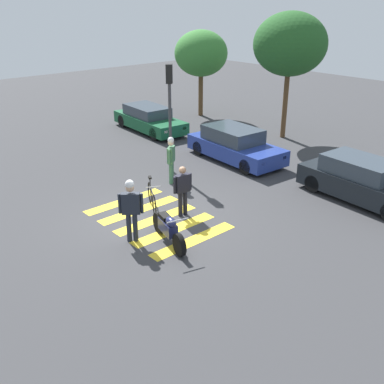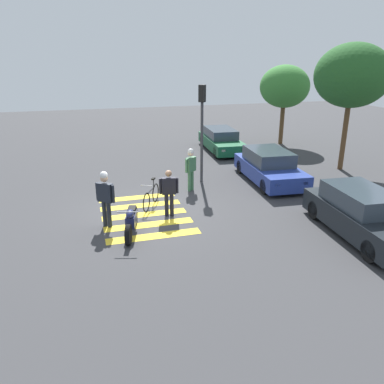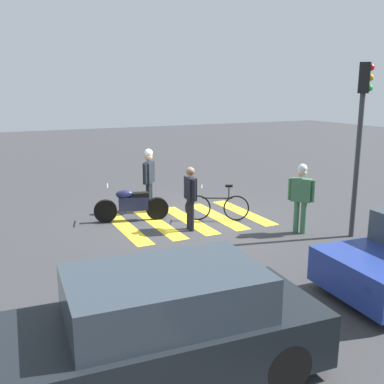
{
  "view_description": "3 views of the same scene",
  "coord_description": "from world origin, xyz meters",
  "px_view_note": "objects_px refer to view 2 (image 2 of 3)",
  "views": [
    {
      "loc": [
        10.21,
        -7.47,
        6.41
      ],
      "look_at": [
        0.38,
        1.18,
        0.72
      ],
      "focal_mm": 41.83,
      "sensor_mm": 36.0,
      "label": 1
    },
    {
      "loc": [
        12.47,
        -1.83,
        5.29
      ],
      "look_at": [
        0.17,
        1.7,
        0.74
      ],
      "focal_mm": 35.79,
      "sensor_mm": 36.0,
      "label": 2
    },
    {
      "loc": [
        5.24,
        10.91,
        3.61
      ],
      "look_at": [
        0.32,
        0.88,
        1.02
      ],
      "focal_mm": 42.07,
      "sensor_mm": 36.0,
      "label": 3
    }
  ],
  "objects_px": {
    "police_motorcycle": "(131,221)",
    "car_blue_hatchback": "(269,167)",
    "officer_on_foot": "(169,190)",
    "traffic_light_pole": "(202,118)",
    "leaning_bicycle": "(151,196)",
    "officer_by_motorcycle": "(105,195)",
    "car_green_compact": "(221,140)",
    "pedestrian_bystander": "(191,167)",
    "car_black_suv": "(362,214)"
  },
  "relations": [
    {
      "from": "police_motorcycle",
      "to": "car_blue_hatchback",
      "type": "bearing_deg",
      "value": 119.47
    },
    {
      "from": "officer_on_foot",
      "to": "traffic_light_pole",
      "type": "xyz_separation_m",
      "value": [
        -3.39,
        2.25,
        1.87
      ]
    },
    {
      "from": "leaning_bicycle",
      "to": "officer_by_motorcycle",
      "type": "relative_size",
      "value": 0.84
    },
    {
      "from": "traffic_light_pole",
      "to": "officer_by_motorcycle",
      "type": "bearing_deg",
      "value": -49.9
    },
    {
      "from": "car_green_compact",
      "to": "traffic_light_pole",
      "type": "bearing_deg",
      "value": -28.14
    },
    {
      "from": "officer_by_motorcycle",
      "to": "traffic_light_pole",
      "type": "height_order",
      "value": "traffic_light_pole"
    },
    {
      "from": "officer_on_foot",
      "to": "car_blue_hatchback",
      "type": "bearing_deg",
      "value": 117.1
    },
    {
      "from": "police_motorcycle",
      "to": "traffic_light_pole",
      "type": "bearing_deg",
      "value": 140.45
    },
    {
      "from": "officer_by_motorcycle",
      "to": "car_green_compact",
      "type": "height_order",
      "value": "officer_by_motorcycle"
    },
    {
      "from": "officer_on_foot",
      "to": "officer_by_motorcycle",
      "type": "xyz_separation_m",
      "value": [
        0.32,
        -2.15,
        0.16
      ]
    },
    {
      "from": "officer_on_foot",
      "to": "pedestrian_bystander",
      "type": "xyz_separation_m",
      "value": [
        -2.38,
        1.46,
        0.09
      ]
    },
    {
      "from": "police_motorcycle",
      "to": "officer_on_foot",
      "type": "xyz_separation_m",
      "value": [
        -1.1,
        1.46,
        0.49
      ]
    },
    {
      "from": "pedestrian_bystander",
      "to": "car_green_compact",
      "type": "xyz_separation_m",
      "value": [
        -6.41,
        3.68,
        -0.41
      ]
    },
    {
      "from": "officer_on_foot",
      "to": "traffic_light_pole",
      "type": "height_order",
      "value": "traffic_light_pole"
    },
    {
      "from": "leaning_bicycle",
      "to": "car_blue_hatchback",
      "type": "bearing_deg",
      "value": 105.85
    },
    {
      "from": "car_green_compact",
      "to": "car_black_suv",
      "type": "height_order",
      "value": "car_black_suv"
    },
    {
      "from": "car_black_suv",
      "to": "traffic_light_pole",
      "type": "relative_size",
      "value": 1.08
    },
    {
      "from": "car_black_suv",
      "to": "police_motorcycle",
      "type": "bearing_deg",
      "value": -106.49
    },
    {
      "from": "car_green_compact",
      "to": "car_black_suv",
      "type": "bearing_deg",
      "value": 1.22
    },
    {
      "from": "leaning_bicycle",
      "to": "car_black_suv",
      "type": "bearing_deg",
      "value": 54.42
    },
    {
      "from": "pedestrian_bystander",
      "to": "car_black_suv",
      "type": "xyz_separation_m",
      "value": [
        5.5,
        3.93,
        -0.35
      ]
    },
    {
      "from": "pedestrian_bystander",
      "to": "car_black_suv",
      "type": "bearing_deg",
      "value": 35.55
    },
    {
      "from": "officer_on_foot",
      "to": "car_green_compact",
      "type": "relative_size",
      "value": 0.35
    },
    {
      "from": "officer_on_foot",
      "to": "traffic_light_pole",
      "type": "relative_size",
      "value": 0.4
    },
    {
      "from": "officer_by_motorcycle",
      "to": "car_black_suv",
      "type": "bearing_deg",
      "value": 69.56
    },
    {
      "from": "car_green_compact",
      "to": "car_black_suv",
      "type": "distance_m",
      "value": 11.92
    },
    {
      "from": "officer_on_foot",
      "to": "car_black_suv",
      "type": "relative_size",
      "value": 0.37
    },
    {
      "from": "officer_on_foot",
      "to": "car_black_suv",
      "type": "distance_m",
      "value": 6.24
    },
    {
      "from": "leaning_bicycle",
      "to": "pedestrian_bystander",
      "type": "height_order",
      "value": "pedestrian_bystander"
    },
    {
      "from": "officer_by_motorcycle",
      "to": "car_black_suv",
      "type": "xyz_separation_m",
      "value": [
        2.81,
        7.54,
        -0.42
      ]
    },
    {
      "from": "officer_by_motorcycle",
      "to": "car_blue_hatchback",
      "type": "xyz_separation_m",
      "value": [
        -2.95,
        7.3,
        -0.45
      ]
    },
    {
      "from": "officer_by_motorcycle",
      "to": "traffic_light_pole",
      "type": "bearing_deg",
      "value": 130.1
    },
    {
      "from": "leaning_bicycle",
      "to": "car_green_compact",
      "type": "bearing_deg",
      "value": 144.22
    },
    {
      "from": "police_motorcycle",
      "to": "car_blue_hatchback",
      "type": "relative_size",
      "value": 0.44
    },
    {
      "from": "traffic_light_pole",
      "to": "car_blue_hatchback",
      "type": "bearing_deg",
      "value": 75.46
    },
    {
      "from": "pedestrian_bystander",
      "to": "car_black_suv",
      "type": "distance_m",
      "value": 6.77
    },
    {
      "from": "officer_by_motorcycle",
      "to": "pedestrian_bystander",
      "type": "bearing_deg",
      "value": 126.74
    },
    {
      "from": "car_blue_hatchback",
      "to": "traffic_light_pole",
      "type": "relative_size",
      "value": 1.09
    },
    {
      "from": "car_blue_hatchback",
      "to": "car_green_compact",
      "type": "bearing_deg",
      "value": -179.89
    },
    {
      "from": "car_green_compact",
      "to": "traffic_light_pole",
      "type": "height_order",
      "value": "traffic_light_pole"
    },
    {
      "from": "police_motorcycle",
      "to": "leaning_bicycle",
      "type": "xyz_separation_m",
      "value": [
        -2.15,
        1.02,
        -0.06
      ]
    },
    {
      "from": "leaning_bicycle",
      "to": "car_black_suv",
      "type": "relative_size",
      "value": 0.35
    },
    {
      "from": "car_green_compact",
      "to": "traffic_light_pole",
      "type": "xyz_separation_m",
      "value": [
        5.4,
        -2.89,
        2.2
      ]
    },
    {
      "from": "car_green_compact",
      "to": "car_blue_hatchback",
      "type": "bearing_deg",
      "value": 0.11
    },
    {
      "from": "police_motorcycle",
      "to": "pedestrian_bystander",
      "type": "height_order",
      "value": "pedestrian_bystander"
    },
    {
      "from": "pedestrian_bystander",
      "to": "officer_on_foot",
      "type": "bearing_deg",
      "value": -31.5
    },
    {
      "from": "leaning_bicycle",
      "to": "pedestrian_bystander",
      "type": "xyz_separation_m",
      "value": [
        -1.33,
        1.9,
        0.64
      ]
    },
    {
      "from": "leaning_bicycle",
      "to": "officer_on_foot",
      "type": "height_order",
      "value": "officer_on_foot"
    },
    {
      "from": "pedestrian_bystander",
      "to": "traffic_light_pole",
      "type": "xyz_separation_m",
      "value": [
        -1.01,
        0.79,
        1.78
      ]
    },
    {
      "from": "police_motorcycle",
      "to": "car_blue_hatchback",
      "type": "distance_m",
      "value": 7.59
    }
  ]
}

